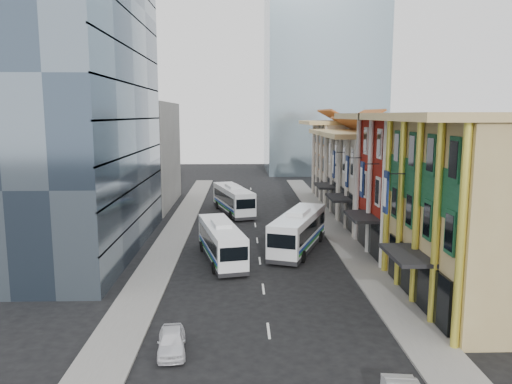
{
  "coord_description": "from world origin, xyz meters",
  "views": [
    {
      "loc": [
        -1.52,
        -26.25,
        12.38
      ],
      "look_at": [
        -0.23,
        18.05,
        5.49
      ],
      "focal_mm": 35.0,
      "sensor_mm": 36.0,
      "label": 1
    }
  ],
  "objects_px": {
    "bus_right": "(299,230)",
    "bus_left_near": "(221,241)",
    "office_tower": "(65,85)",
    "bus_left_far": "(233,199)",
    "sedan_left": "(172,341)",
    "shophouse_tan": "(481,214)"
  },
  "relations": [
    {
      "from": "bus_left_far",
      "to": "bus_right",
      "type": "distance_m",
      "value": 18.65
    },
    {
      "from": "bus_left_far",
      "to": "office_tower",
      "type": "bearing_deg",
      "value": -146.19
    },
    {
      "from": "office_tower",
      "to": "bus_left_near",
      "type": "distance_m",
      "value": 19.48
    },
    {
      "from": "office_tower",
      "to": "bus_left_far",
      "type": "height_order",
      "value": "office_tower"
    },
    {
      "from": "shophouse_tan",
      "to": "bus_right",
      "type": "distance_m",
      "value": 17.38
    },
    {
      "from": "shophouse_tan",
      "to": "office_tower",
      "type": "height_order",
      "value": "office_tower"
    },
    {
      "from": "bus_left_far",
      "to": "sedan_left",
      "type": "relative_size",
      "value": 3.19
    },
    {
      "from": "bus_left_near",
      "to": "bus_right",
      "type": "distance_m",
      "value": 7.67
    },
    {
      "from": "bus_left_far",
      "to": "bus_left_near",
      "type": "bearing_deg",
      "value": -107.7
    },
    {
      "from": "bus_left_near",
      "to": "sedan_left",
      "type": "height_order",
      "value": "bus_left_near"
    },
    {
      "from": "bus_left_near",
      "to": "bus_left_far",
      "type": "xyz_separation_m",
      "value": [
        0.69,
        20.73,
        0.12
      ]
    },
    {
      "from": "office_tower",
      "to": "bus_right",
      "type": "distance_m",
      "value": 24.5
    },
    {
      "from": "office_tower",
      "to": "bus_right",
      "type": "relative_size",
      "value": 2.54
    },
    {
      "from": "shophouse_tan",
      "to": "bus_left_far",
      "type": "height_order",
      "value": "shophouse_tan"
    },
    {
      "from": "bus_left_far",
      "to": "shophouse_tan",
      "type": "bearing_deg",
      "value": -77.59
    },
    {
      "from": "sedan_left",
      "to": "shophouse_tan",
      "type": "bearing_deg",
      "value": 12.19
    },
    {
      "from": "shophouse_tan",
      "to": "bus_left_near",
      "type": "xyz_separation_m",
      "value": [
        -17.28,
        10.2,
        -4.29
      ]
    },
    {
      "from": "sedan_left",
      "to": "office_tower",
      "type": "bearing_deg",
      "value": 113.46
    },
    {
      "from": "bus_left_near",
      "to": "sedan_left",
      "type": "xyz_separation_m",
      "value": [
        -1.96,
        -16.67,
        -1.1
      ]
    },
    {
      "from": "bus_right",
      "to": "sedan_left",
      "type": "height_order",
      "value": "bus_right"
    },
    {
      "from": "bus_right",
      "to": "bus_left_near",
      "type": "bearing_deg",
      "value": -135.24
    },
    {
      "from": "bus_left_far",
      "to": "sedan_left",
      "type": "height_order",
      "value": "bus_left_far"
    }
  ]
}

